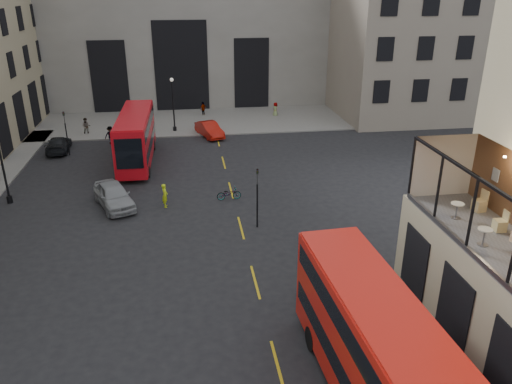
{
  "coord_description": "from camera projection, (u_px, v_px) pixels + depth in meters",
  "views": [
    {
      "loc": [
        -5.06,
        -14.89,
        13.74
      ],
      "look_at": [
        -1.32,
        10.37,
        3.0
      ],
      "focal_mm": 35.0,
      "sensor_mm": 36.0,
      "label": 1
    }
  ],
  "objects": [
    {
      "name": "pedestrian_d",
      "position": [
        275.0,
        109.0,
        55.17
      ],
      "size": [
        0.87,
        0.9,
        1.56
      ],
      "primitive_type": "imported",
      "rotation": [
        0.0,
        0.0,
        2.26
      ],
      "color": "gray",
      "rests_on": "ground"
    },
    {
      "name": "traffic_light_far",
      "position": [
        66.0,
        128.0,
        42.15
      ],
      "size": [
        0.16,
        0.2,
        3.8
      ],
      "color": "black",
      "rests_on": "ground"
    },
    {
      "name": "cyclist",
      "position": [
        165.0,
        195.0,
        32.83
      ],
      "size": [
        0.39,
        0.59,
        1.61
      ],
      "primitive_type": "imported",
      "rotation": [
        0.0,
        0.0,
        1.59
      ],
      "color": "#D0ED18",
      "rests_on": "ground"
    },
    {
      "name": "bicycle",
      "position": [
        229.0,
        194.0,
        34.06
      ],
      "size": [
        1.68,
        0.67,
        0.87
      ],
      "primitive_type": "imported",
      "rotation": [
        0.0,
        0.0,
        1.63
      ],
      "color": "gray",
      "rests_on": "ground"
    },
    {
      "name": "car_c",
      "position": [
        58.0,
        144.0,
        43.75
      ],
      "size": [
        2.1,
        4.53,
        1.28
      ],
      "primitive_type": "imported",
      "rotation": [
        0.0,
        0.0,
        3.21
      ],
      "color": "black",
      "rests_on": "ground"
    },
    {
      "name": "cafe_chair_d",
      "position": [
        479.0,
        205.0,
        21.54
      ],
      "size": [
        0.53,
        0.53,
        0.95
      ],
      "color": "#D7B97C",
      "rests_on": "cafe_floor"
    },
    {
      "name": "cafe_floor",
      "position": [
        502.0,
        248.0,
        18.7
      ],
      "size": [
        3.0,
        10.0,
        0.1
      ],
      "primitive_type": "cube",
      "color": "slate",
      "rests_on": "host_frontage"
    },
    {
      "name": "host_frontage",
      "position": [
        491.0,
        299.0,
        19.59
      ],
      "size": [
        3.0,
        11.0,
        4.5
      ],
      "primitive_type": "cube",
      "color": "tan",
      "rests_on": "ground"
    },
    {
      "name": "pedestrian_a",
      "position": [
        86.0,
        127.0,
        48.35
      ],
      "size": [
        0.86,
        0.69,
        1.7
      ],
      "primitive_type": "imported",
      "rotation": [
        0.0,
        0.0,
        0.06
      ],
      "color": "gray",
      "rests_on": "ground"
    },
    {
      "name": "pedestrian_c",
      "position": [
        203.0,
        109.0,
        55.36
      ],
      "size": [
        0.93,
        0.92,
        1.57
      ],
      "primitive_type": "imported",
      "rotation": [
        0.0,
        0.0,
        3.92
      ],
      "color": "gray",
      "rests_on": "ground"
    },
    {
      "name": "ground",
      "position": [
        328.0,
        361.0,
        19.59
      ],
      "size": [
        140.0,
        140.0,
        0.0
      ],
      "primitive_type": "plane",
      "color": "black",
      "rests_on": "ground"
    },
    {
      "name": "building_right",
      "position": [
        408.0,
        16.0,
        54.71
      ],
      "size": [
        16.6,
        18.6,
        20.0
      ],
      "color": "gray",
      "rests_on": "ground"
    },
    {
      "name": "traffic_light_near",
      "position": [
        257.0,
        190.0,
        29.45
      ],
      "size": [
        0.16,
        0.2,
        3.8
      ],
      "color": "black",
      "rests_on": "ground"
    },
    {
      "name": "cafe_table_mid",
      "position": [
        484.0,
        234.0,
        18.65
      ],
      "size": [
        0.54,
        0.54,
        0.68
      ],
      "color": "beige",
      "rests_on": "cafe_floor"
    },
    {
      "name": "car_a",
      "position": [
        114.0,
        195.0,
        32.86
      ],
      "size": [
        3.49,
        5.04,
        1.59
      ],
      "primitive_type": "imported",
      "rotation": [
        0.0,
        0.0,
        0.38
      ],
      "color": "#94979B",
      "rests_on": "ground"
    },
    {
      "name": "street_lamp_b",
      "position": [
        173.0,
        108.0,
        48.85
      ],
      "size": [
        0.36,
        0.36,
        5.33
      ],
      "color": "black",
      "rests_on": "ground"
    },
    {
      "name": "bus_near",
      "position": [
        379.0,
        355.0,
        16.34
      ],
      "size": [
        3.06,
        11.11,
        4.39
      ],
      "color": "red",
      "rests_on": "ground"
    },
    {
      "name": "car_b",
      "position": [
        209.0,
        129.0,
        47.92
      ],
      "size": [
        2.8,
        4.54,
        1.41
      ],
      "primitive_type": "imported",
      "rotation": [
        0.0,
        0.0,
        0.33
      ],
      "color": "#B2150A",
      "rests_on": "ground"
    },
    {
      "name": "cafe_chair_c",
      "position": [
        500.0,
        225.0,
        19.81
      ],
      "size": [
        0.45,
        0.45,
        0.86
      ],
      "color": "tan",
      "rests_on": "cafe_floor"
    },
    {
      "name": "pavement_far",
      "position": [
        175.0,
        121.0,
        53.4
      ],
      "size": [
        40.0,
        12.0,
        0.12
      ],
      "primitive_type": "cube",
      "color": "slate",
      "rests_on": "ground"
    },
    {
      "name": "cafe_table_far",
      "position": [
        457.0,
        208.0,
        20.8
      ],
      "size": [
        0.54,
        0.54,
        0.68
      ],
      "color": "white",
      "rests_on": "cafe_floor"
    },
    {
      "name": "pedestrian_b",
      "position": [
        110.0,
        135.0,
        45.67
      ],
      "size": [
        1.23,
        0.99,
        1.67
      ],
      "primitive_type": "imported",
      "rotation": [
        0.0,
        0.0,
        0.4
      ],
      "color": "gray",
      "rests_on": "ground"
    },
    {
      "name": "bus_far",
      "position": [
        136.0,
        135.0,
        40.4
      ],
      "size": [
        2.56,
        10.35,
        4.12
      ],
      "color": "red",
      "rests_on": "ground"
    },
    {
      "name": "street_lamp_a",
      "position": [
        3.0,
        170.0,
        32.77
      ],
      "size": [
        0.36,
        0.36,
        5.33
      ],
      "color": "black",
      "rests_on": "ground"
    },
    {
      "name": "gateway",
      "position": [
        179.0,
        22.0,
        59.02
      ],
      "size": [
        35.0,
        10.6,
        18.0
      ],
      "color": "gray",
      "rests_on": "ground"
    }
  ]
}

